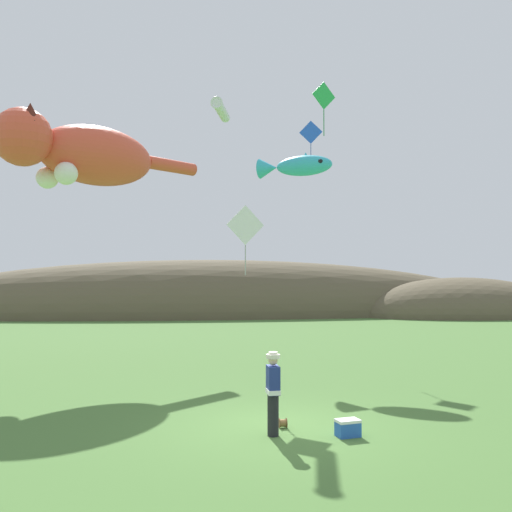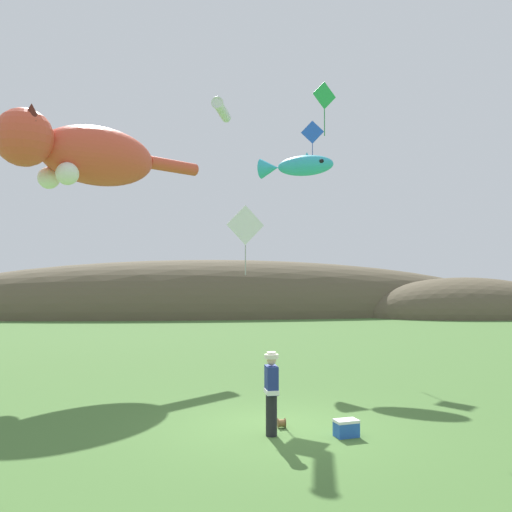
{
  "view_description": "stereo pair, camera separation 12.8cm",
  "coord_description": "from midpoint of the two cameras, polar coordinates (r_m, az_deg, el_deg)",
  "views": [
    {
      "loc": [
        -2.05,
        -12.63,
        3.49
      ],
      "look_at": [
        0.0,
        4.0,
        3.95
      ],
      "focal_mm": 40.0,
      "sensor_mm": 36.0,
      "label": 1
    },
    {
      "loc": [
        -1.92,
        -12.65,
        3.49
      ],
      "look_at": [
        0.0,
        4.0,
        3.95
      ],
      "focal_mm": 40.0,
      "sensor_mm": 36.0,
      "label": 2
    }
  ],
  "objects": [
    {
      "name": "kite_giant_cat",
      "position": [
        22.83,
        -16.69,
        9.73
      ],
      "size": [
        7.17,
        6.3,
        2.69
      ],
      "color": "#E04C33"
    },
    {
      "name": "festival_attendant",
      "position": [
        12.45,
        1.86,
        -13.31
      ],
      "size": [
        0.3,
        0.43,
        1.77
      ],
      "color": "black",
      "rests_on": "ground"
    },
    {
      "name": "kite_diamond_blue",
      "position": [
        27.02,
        5.8,
        12.17
      ],
      "size": [
        1.03,
        0.36,
        1.98
      ],
      "color": "blue"
    },
    {
      "name": "kite_diamond_white",
      "position": [
        16.98,
        -0.85,
        3.06
      ],
      "size": [
        1.15,
        0.31,
        2.09
      ],
      "color": "white"
    },
    {
      "name": "kite_fish_windsock",
      "position": [
        23.39,
        4.29,
        8.97
      ],
      "size": [
        3.1,
        2.22,
        0.95
      ],
      "color": "#33B2CC"
    },
    {
      "name": "distant_hill_ridge",
      "position": [
        46.31,
        0.05,
        -5.89
      ],
      "size": [
        54.63,
        13.73,
        8.9
      ],
      "color": "brown",
      "rests_on": "ground"
    },
    {
      "name": "kite_tube_streamer",
      "position": [
        21.5,
        -3.26,
        14.36
      ],
      "size": [
        0.84,
        2.07,
        0.44
      ],
      "color": "white"
    },
    {
      "name": "kite_spool",
      "position": [
        13.25,
        2.86,
        -16.34
      ],
      "size": [
        0.17,
        0.22,
        0.22
      ],
      "color": "olive",
      "rests_on": "ground"
    },
    {
      "name": "ground_plane",
      "position": [
        13.26,
        2.36,
        -16.82
      ],
      "size": [
        120.0,
        120.0,
        0.0
      ],
      "primitive_type": "plane",
      "color": "#477033"
    },
    {
      "name": "kite_diamond_green",
      "position": [
        20.09,
        7.04,
        15.57
      ],
      "size": [
        0.88,
        0.36,
        1.84
      ],
      "color": "green"
    },
    {
      "name": "picnic_cooler",
      "position": [
        12.72,
        9.31,
        -16.62
      ],
      "size": [
        0.55,
        0.42,
        0.36
      ],
      "color": "blue",
      "rests_on": "ground"
    }
  ]
}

